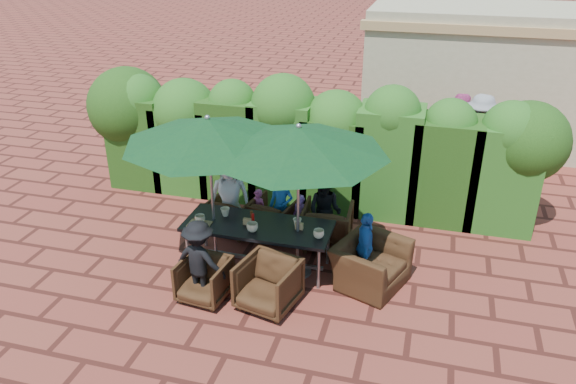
% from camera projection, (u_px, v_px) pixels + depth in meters
% --- Properties ---
extents(ground, '(80.00, 80.00, 0.00)m').
position_uv_depth(ground, '(275.00, 263.00, 9.07)').
color(ground, maroon).
rests_on(ground, ground).
extents(dining_table, '(2.30, 0.90, 0.75)m').
position_uv_depth(dining_table, '(258.00, 229.00, 8.71)').
color(dining_table, black).
rests_on(dining_table, ground).
extents(umbrella_left, '(2.58, 2.58, 2.46)m').
position_uv_depth(umbrella_left, '(208.00, 131.00, 8.21)').
color(umbrella_left, gray).
rests_on(umbrella_left, ground).
extents(umbrella_right, '(2.62, 2.62, 2.46)m').
position_uv_depth(umbrella_right, '(299.00, 140.00, 7.87)').
color(umbrella_right, gray).
rests_on(umbrella_right, ground).
extents(chair_far_left, '(0.81, 0.77, 0.73)m').
position_uv_depth(chair_far_left, '(233.00, 213.00, 9.84)').
color(chair_far_left, black).
rests_on(chair_far_left, ground).
extents(chair_far_mid, '(0.84, 0.80, 0.73)m').
position_uv_depth(chair_far_mid, '(274.00, 216.00, 9.75)').
color(chair_far_mid, black).
rests_on(chair_far_mid, ground).
extents(chair_far_right, '(0.83, 0.79, 0.82)m').
position_uv_depth(chair_far_right, '(327.00, 224.00, 9.40)').
color(chair_far_right, black).
rests_on(chair_far_right, ground).
extents(chair_near_left, '(0.74, 0.70, 0.69)m').
position_uv_depth(chair_near_left, '(204.00, 278.00, 8.09)').
color(chair_near_left, black).
rests_on(chair_near_left, ground).
extents(chair_near_right, '(0.92, 0.88, 0.80)m').
position_uv_depth(chair_near_right, '(268.00, 282.00, 7.90)').
color(chair_near_right, black).
rests_on(chair_near_right, ground).
extents(chair_end_right, '(1.02, 1.23, 0.92)m').
position_uv_depth(chair_end_right, '(371.00, 257.00, 8.37)').
color(chair_end_right, black).
rests_on(chair_end_right, ground).
extents(adult_far_left, '(0.78, 0.57, 1.42)m').
position_uv_depth(adult_far_left, '(230.00, 196.00, 9.66)').
color(adult_far_left, silver).
rests_on(adult_far_left, ground).
extents(adult_far_mid, '(0.41, 0.34, 1.15)m').
position_uv_depth(adult_far_mid, '(281.00, 206.00, 9.62)').
color(adult_far_mid, blue).
rests_on(adult_far_mid, ground).
extents(adult_far_right, '(0.64, 0.46, 1.22)m').
position_uv_depth(adult_far_right, '(325.00, 211.00, 9.38)').
color(adult_far_right, black).
rests_on(adult_far_right, ground).
extents(adult_near_left, '(0.84, 0.49, 1.23)m').
position_uv_depth(adult_near_left, '(200.00, 260.00, 8.01)').
color(adult_near_left, black).
rests_on(adult_near_left, ground).
extents(adult_end_right, '(0.44, 0.71, 1.13)m').
position_uv_depth(adult_end_right, '(365.00, 247.00, 8.45)').
color(adult_end_right, blue).
rests_on(adult_end_right, ground).
extents(child_left, '(0.36, 0.33, 0.81)m').
position_uv_depth(child_left, '(258.00, 211.00, 9.81)').
color(child_left, '#C6468B').
rests_on(child_left, ground).
extents(child_right, '(0.30, 0.24, 0.82)m').
position_uv_depth(child_right, '(301.00, 218.00, 9.60)').
color(child_right, '#8A51B0').
rests_on(child_right, ground).
extents(pedestrian_a, '(1.43, 0.52, 1.53)m').
position_uv_depth(pedestrian_a, '(400.00, 139.00, 12.05)').
color(pedestrian_a, green).
rests_on(pedestrian_a, ground).
extents(pedestrian_b, '(0.99, 0.81, 1.79)m').
position_uv_depth(pedestrian_b, '(456.00, 134.00, 11.93)').
color(pedestrian_b, '#C6468B').
rests_on(pedestrian_b, ground).
extents(pedestrian_c, '(1.30, 0.89, 1.85)m').
position_uv_depth(pedestrian_c, '(478.00, 138.00, 11.62)').
color(pedestrian_c, gray).
rests_on(pedestrian_c, ground).
extents(cup_a, '(0.16, 0.16, 0.13)m').
position_uv_depth(cup_a, '(200.00, 219.00, 8.71)').
color(cup_a, beige).
rests_on(cup_a, dining_table).
extents(cup_b, '(0.15, 0.15, 0.14)m').
position_uv_depth(cup_b, '(225.00, 212.00, 8.92)').
color(cup_b, beige).
rests_on(cup_b, dining_table).
extents(cup_c, '(0.18, 0.18, 0.14)m').
position_uv_depth(cup_c, '(252.00, 227.00, 8.46)').
color(cup_c, beige).
rests_on(cup_c, dining_table).
extents(cup_d, '(0.13, 0.13, 0.12)m').
position_uv_depth(cup_d, '(297.00, 222.00, 8.62)').
color(cup_d, beige).
rests_on(cup_d, dining_table).
extents(cup_e, '(0.17, 0.17, 0.13)m').
position_uv_depth(cup_e, '(319.00, 234.00, 8.29)').
color(cup_e, beige).
rests_on(cup_e, dining_table).
extents(ketchup_bottle, '(0.04, 0.04, 0.17)m').
position_uv_depth(ketchup_bottle, '(253.00, 219.00, 8.68)').
color(ketchup_bottle, '#B20C0A').
rests_on(ketchup_bottle, dining_table).
extents(sauce_bottle, '(0.04, 0.04, 0.17)m').
position_uv_depth(sauce_bottle, '(252.00, 216.00, 8.76)').
color(sauce_bottle, '#4C230C').
rests_on(sauce_bottle, dining_table).
extents(serving_tray, '(0.35, 0.25, 0.02)m').
position_uv_depth(serving_tray, '(200.00, 224.00, 8.68)').
color(serving_tray, olive).
rests_on(serving_tray, dining_table).
extents(number_block_left, '(0.12, 0.06, 0.10)m').
position_uv_depth(number_block_left, '(247.00, 222.00, 8.67)').
color(number_block_left, tan).
rests_on(number_block_left, dining_table).
extents(number_block_right, '(0.12, 0.06, 0.10)m').
position_uv_depth(number_block_right, '(299.00, 226.00, 8.54)').
color(number_block_right, tan).
rests_on(number_block_right, dining_table).
extents(hedge_wall, '(9.10, 1.60, 2.51)m').
position_uv_depth(hedge_wall, '(297.00, 136.00, 10.55)').
color(hedge_wall, '#17370F').
rests_on(hedge_wall, ground).
extents(building, '(6.20, 3.08, 3.20)m').
position_uv_depth(building, '(494.00, 75.00, 13.60)').
color(building, '#BDAF8D').
rests_on(building, ground).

